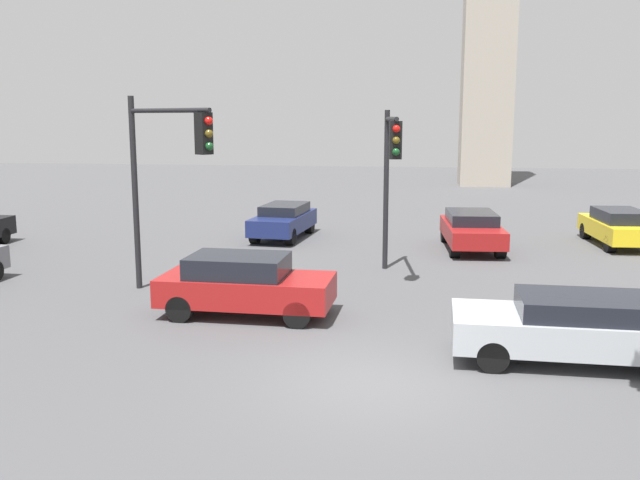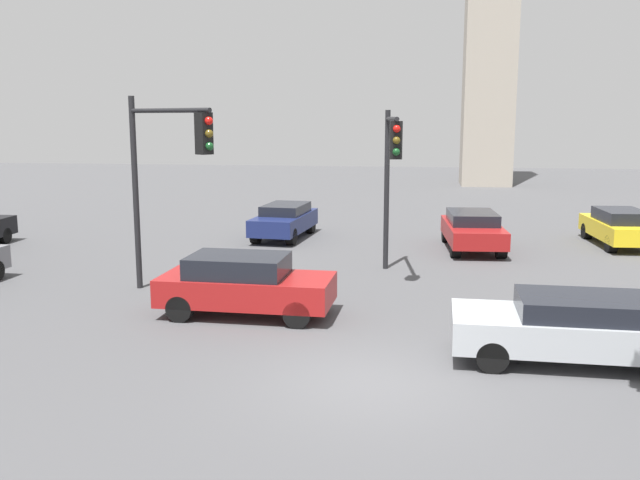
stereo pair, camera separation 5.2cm
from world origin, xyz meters
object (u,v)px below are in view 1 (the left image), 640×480
at_px(car_2, 244,284).
at_px(car_6, 577,327).
at_px(traffic_light_2, 391,160).
at_px(car_0, 618,226).
at_px(car_7, 472,229).
at_px(car_1, 284,220).
at_px(traffic_light_1, 167,158).

bearing_deg(car_2, car_6, -15.78).
distance_m(traffic_light_2, car_6, 8.11).
distance_m(car_0, car_7, 5.60).
bearing_deg(car_1, traffic_light_1, -1.59).
height_order(traffic_light_1, car_2, traffic_light_1).
relative_size(car_1, car_7, 0.96).
relative_size(car_2, car_6, 0.89).
relative_size(traffic_light_1, car_0, 1.24).
height_order(traffic_light_1, car_6, traffic_light_1).
xyz_separation_m(car_2, car_6, (7.17, -2.30, -0.05)).
relative_size(traffic_light_2, car_2, 1.18).
bearing_deg(car_1, traffic_light_2, 39.77).
distance_m(traffic_light_2, car_7, 6.42).
distance_m(car_0, car_6, 13.79).
bearing_deg(traffic_light_2, car_6, 23.73).
bearing_deg(car_0, traffic_light_1, 120.59).
bearing_deg(car_1, car_2, 11.68).
xyz_separation_m(car_0, car_1, (-12.55, -0.03, -0.01)).
distance_m(traffic_light_2, car_0, 10.84).
bearing_deg(car_0, car_6, 158.12).
relative_size(traffic_light_2, car_1, 1.15).
bearing_deg(car_2, car_1, 97.80).
relative_size(traffic_light_2, car_6, 1.05).
xyz_separation_m(car_6, car_7, (-1.12, 11.66, 0.02)).
bearing_deg(car_2, car_7, 59.15).
height_order(car_1, car_6, car_6).
height_order(car_0, car_2, car_2).
xyz_separation_m(traffic_light_1, car_6, (9.49, -3.69, -2.95)).
relative_size(traffic_light_1, car_1, 1.23).
xyz_separation_m(traffic_light_2, car_6, (3.88, -6.56, -2.78)).
distance_m(car_0, car_1, 12.55).
xyz_separation_m(traffic_light_2, car_7, (2.76, 5.10, -2.76)).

